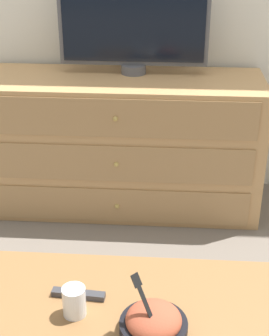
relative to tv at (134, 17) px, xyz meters
name	(u,v)px	position (x,y,z in m)	size (l,w,h in m)	color
ground_plane	(122,179)	(-0.08, 0.17, -0.97)	(12.00, 12.00, 0.00)	#70665B
dresser	(121,144)	(-0.06, -0.09, -0.62)	(1.41, 0.49, 0.70)	tan
tv	(134,17)	(0.00, 0.00, 0.00)	(0.73, 0.12, 0.53)	#515156
coffee_table	(120,335)	(0.06, -1.43, -0.61)	(0.93, 0.59, 0.42)	olive
takeout_bowl	(153,322)	(0.16, -1.47, -0.53)	(0.19, 0.19, 0.18)	black
drink_cup	(74,303)	(-0.06, -1.42, -0.52)	(0.07, 0.07, 0.09)	beige
remote_control	(78,294)	(-0.07, -1.34, -0.55)	(0.16, 0.04, 0.02)	#38383D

